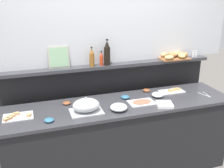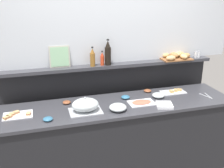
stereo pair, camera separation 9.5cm
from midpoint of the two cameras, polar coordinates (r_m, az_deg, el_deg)
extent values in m
plane|color=slate|center=(3.97, -2.01, -13.00)|extent=(12.00, 12.00, 0.00)
cube|color=black|center=(3.25, 0.89, -11.91)|extent=(2.59, 0.62, 0.89)
cube|color=#38383D|center=(3.03, 0.94, -4.48)|extent=(2.63, 0.66, 0.03)
cube|color=black|center=(3.60, -1.73, -5.50)|extent=(2.74, 0.08, 1.23)
cube|color=#38383D|center=(3.33, -1.60, 4.06)|extent=(2.74, 0.22, 0.04)
cube|color=silver|center=(3.27, -2.08, 16.00)|extent=(3.34, 0.08, 1.33)
cube|color=silver|center=(2.89, -20.32, -6.62)|extent=(0.29, 0.19, 0.01)
cube|color=tan|center=(2.92, -20.61, -6.11)|extent=(0.07, 0.06, 0.01)
cube|color=#B24738|center=(2.92, -20.63, -5.97)|extent=(0.07, 0.06, 0.01)
cube|color=tan|center=(2.92, -20.65, -5.83)|extent=(0.07, 0.06, 0.01)
cube|color=tan|center=(2.90, -21.45, -6.44)|extent=(0.06, 0.04, 0.01)
cube|color=#B24738|center=(2.90, -21.47, -6.30)|extent=(0.06, 0.04, 0.01)
cube|color=tan|center=(2.89, -21.49, -6.16)|extent=(0.06, 0.04, 0.01)
cube|color=tan|center=(2.84, -22.47, -7.14)|extent=(0.07, 0.07, 0.01)
cube|color=#B24738|center=(2.84, -22.49, -7.00)|extent=(0.07, 0.07, 0.01)
cube|color=tan|center=(2.83, -22.51, -6.85)|extent=(0.07, 0.07, 0.01)
cube|color=tan|center=(2.86, -18.24, -6.42)|extent=(0.05, 0.06, 0.01)
cube|color=#B24738|center=(2.86, -18.25, -6.27)|extent=(0.05, 0.06, 0.01)
cube|color=tan|center=(2.85, -18.27, -6.13)|extent=(0.05, 0.06, 0.01)
cube|color=tan|center=(2.86, -22.01, -6.85)|extent=(0.07, 0.06, 0.01)
cube|color=#B24738|center=(2.86, -22.03, -6.71)|extent=(0.07, 0.06, 0.01)
cube|color=tan|center=(2.86, -22.05, -6.56)|extent=(0.07, 0.06, 0.01)
cube|color=white|center=(3.43, 11.87, -1.56)|extent=(0.31, 0.16, 0.01)
cube|color=tan|center=(3.45, 12.44, -1.27)|extent=(0.06, 0.07, 0.01)
cube|color=#E5C666|center=(3.45, 12.45, -1.14)|extent=(0.06, 0.07, 0.01)
cube|color=tan|center=(3.44, 12.46, -1.02)|extent=(0.06, 0.07, 0.01)
cube|color=tan|center=(3.47, 13.18, -1.19)|extent=(0.07, 0.07, 0.01)
cube|color=#E5C666|center=(3.47, 13.19, -1.06)|extent=(0.07, 0.07, 0.01)
cube|color=tan|center=(3.47, 13.20, -0.94)|extent=(0.07, 0.07, 0.01)
cube|color=tan|center=(3.40, 11.59, -1.55)|extent=(0.04, 0.06, 0.01)
cube|color=#E5C666|center=(3.39, 11.60, -1.42)|extent=(0.04, 0.06, 0.01)
cube|color=tan|center=(3.39, 11.61, -1.30)|extent=(0.04, 0.06, 0.01)
cube|color=silver|center=(3.05, 5.47, -3.97)|extent=(0.29, 0.19, 0.01)
ellipsoid|color=#D1664C|center=(3.04, 5.48, -3.78)|extent=(0.22, 0.14, 0.01)
cube|color=#B7BABF|center=(2.84, -6.46, -5.87)|extent=(0.34, 0.24, 0.01)
ellipsoid|color=silver|center=(2.81, -6.52, -4.50)|extent=(0.28, 0.23, 0.14)
sphere|color=#B7BABF|center=(2.78, -6.59, -3.03)|extent=(0.02, 0.02, 0.02)
ellipsoid|color=silver|center=(2.84, 0.49, -4.99)|extent=(0.18, 0.18, 0.07)
ellipsoid|color=#599959|center=(2.85, 0.49, -5.23)|extent=(0.14, 0.14, 0.04)
ellipsoid|color=silver|center=(3.23, 8.91, -2.27)|extent=(0.14, 0.14, 0.06)
ellipsoid|color=#BF4C3F|center=(3.23, 8.90, -2.44)|extent=(0.11, 0.11, 0.03)
ellipsoid|color=teal|center=(3.15, 1.99, -2.78)|extent=(0.10, 0.10, 0.04)
ellipsoid|color=brown|center=(3.38, 6.62, -1.34)|extent=(0.09, 0.09, 0.03)
ellipsoid|color=teal|center=(2.71, -14.28, -7.47)|extent=(0.10, 0.10, 0.03)
ellipsoid|color=brown|center=(3.05, -10.55, -4.00)|extent=(0.09, 0.09, 0.03)
cylinder|color=#B7BABF|center=(3.42, 18.34, -2.24)|extent=(0.06, 0.17, 0.01)
cylinder|color=#B7BABF|center=(3.44, 18.81, -2.14)|extent=(0.03, 0.18, 0.01)
sphere|color=#B7BABF|center=(3.37, 19.56, -2.69)|extent=(0.01, 0.01, 0.01)
cube|color=white|center=(3.01, 10.26, -4.31)|extent=(0.21, 0.21, 0.03)
cylinder|color=black|center=(3.23, -1.90, 5.94)|extent=(0.08, 0.08, 0.22)
cone|color=black|center=(3.20, -1.93, 8.54)|extent=(0.06, 0.06, 0.08)
cylinder|color=black|center=(3.19, -1.94, 9.42)|extent=(0.03, 0.03, 0.02)
cylinder|color=#8E5B23|center=(3.19, -5.18, 5.15)|extent=(0.06, 0.06, 0.16)
cone|color=#8E5B23|center=(3.17, -5.24, 7.07)|extent=(0.05, 0.05, 0.06)
cylinder|color=black|center=(3.16, -5.26, 7.76)|extent=(0.02, 0.02, 0.02)
cylinder|color=red|center=(3.24, -3.12, 5.01)|extent=(0.04, 0.04, 0.12)
cone|color=red|center=(3.22, -3.14, 6.39)|extent=(0.04, 0.04, 0.04)
cylinder|color=black|center=(3.21, -3.15, 6.92)|extent=(0.02, 0.02, 0.02)
cylinder|color=white|center=(3.79, 16.28, 6.15)|extent=(0.03, 0.03, 0.08)
cylinder|color=#B7BABF|center=(3.78, 16.35, 6.79)|extent=(0.03, 0.03, 0.01)
cylinder|color=white|center=(3.82, 16.84, 6.18)|extent=(0.03, 0.03, 0.08)
cylinder|color=#B7BABF|center=(3.81, 16.90, 6.82)|extent=(0.03, 0.03, 0.01)
cube|color=brown|center=(3.64, 12.26, 5.46)|extent=(0.40, 0.26, 0.02)
ellipsoid|color=tan|center=(3.63, 10.32, 6.16)|extent=(0.14, 0.14, 0.06)
ellipsoid|color=#B7844C|center=(3.68, 14.38, 6.05)|extent=(0.16, 0.13, 0.06)
ellipsoid|color=tan|center=(3.62, 13.94, 5.84)|extent=(0.09, 0.13, 0.06)
ellipsoid|color=#AD7A47|center=(3.65, 11.99, 6.19)|extent=(0.12, 0.15, 0.07)
ellipsoid|color=tan|center=(3.50, 11.37, 5.59)|extent=(0.15, 0.10, 0.06)
ellipsoid|color=#AD7A47|center=(3.74, 13.24, 6.32)|extent=(0.16, 0.15, 0.06)
ellipsoid|color=tan|center=(3.69, 12.56, 6.22)|extent=(0.14, 0.14, 0.06)
ellipsoid|color=tan|center=(3.73, 13.13, 6.31)|extent=(0.14, 0.11, 0.06)
ellipsoid|color=tan|center=(3.74, 13.04, 6.44)|extent=(0.15, 0.16, 0.07)
cube|color=#B2AD9E|center=(3.19, -12.16, 5.63)|extent=(0.24, 0.05, 0.25)
cube|color=#8CB78C|center=(3.18, -12.15, 5.62)|extent=(0.21, 0.04, 0.22)
camera|label=1|loc=(0.05, -90.90, -0.33)|focal=42.79mm
camera|label=2|loc=(0.05, 89.10, 0.33)|focal=42.79mm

